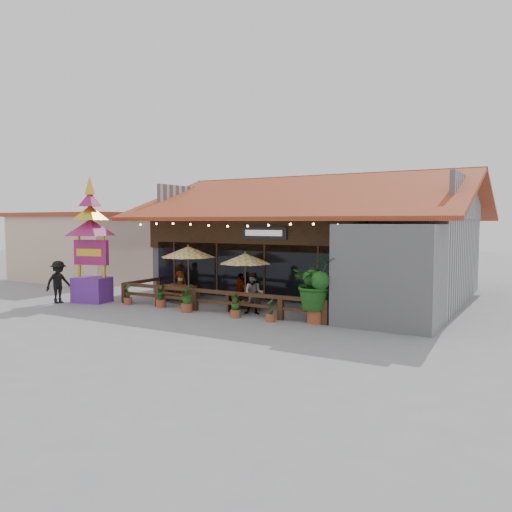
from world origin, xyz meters
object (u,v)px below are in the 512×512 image
Objects in this scene: umbrella_right at (245,259)px; thai_sign_tower at (91,231)px; tropical_plant at (317,285)px; picnic_table_left at (179,291)px; pedestrian at (58,282)px; umbrella_left at (188,252)px; picnic_table_right at (244,299)px.

thai_sign_tower reaches higher than umbrella_right.
thai_sign_tower is 10.97m from tropical_plant.
picnic_table_left is 0.87× the size of pedestrian.
pedestrian is (-5.13, -2.89, -1.36)m from umbrella_left.
umbrella_left is at bearing -55.39° from pedestrian.
tropical_plant is (6.71, -1.16, -0.91)m from umbrella_left.
picnic_table_left is (-3.54, -0.03, -1.60)m from umbrella_right.
umbrella_right is 1.44× the size of picnic_table_right.
umbrella_left is 3.54m from picnic_table_right.
tropical_plant reaches higher than picnic_table_left.
tropical_plant is at bearing 4.00° from thai_sign_tower.
picnic_table_right is at bearing -2.87° from umbrella_left.
umbrella_left is at bearing 170.23° from tropical_plant.
pedestrian is at bearing -145.37° from picnic_table_left.
pedestrian reaches higher than picnic_table_left.
umbrella_left is at bearing -175.78° from umbrella_right.
umbrella_left is 1.93× the size of picnic_table_left.
tropical_plant is 11.97m from pedestrian.
umbrella_right is 1.06× the size of tropical_plant.
picnic_table_right is 0.73× the size of tropical_plant.
picnic_table_right is at bearing 13.96° from thai_sign_tower.
thai_sign_tower is at bearing -176.00° from tropical_plant.
umbrella_left is 2.88m from umbrella_right.
umbrella_right is 0.42× the size of thai_sign_tower.
umbrella_right is (2.86, 0.21, -0.21)m from umbrella_left.
thai_sign_tower is 2.51× the size of tropical_plant.
tropical_plant reaches higher than umbrella_right.
thai_sign_tower reaches higher than pedestrian.
umbrella_right is at bearing 0.46° from picnic_table_left.
umbrella_left is 0.52× the size of thai_sign_tower.
tropical_plant is (3.85, -1.37, -0.70)m from umbrella_right.
tropical_plant is (10.79, 0.75, -1.86)m from thai_sign_tower.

